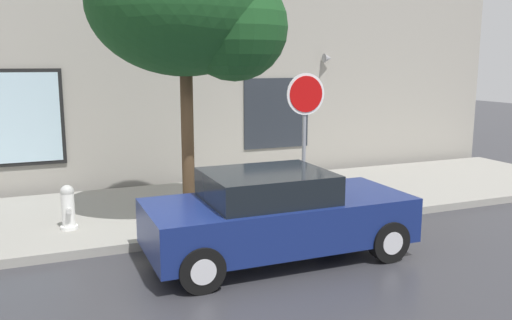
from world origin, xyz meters
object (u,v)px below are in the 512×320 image
parked_car (277,215)px  stop_sign (305,116)px  fire_hydrant (68,208)px  street_tree (195,8)px

parked_car → stop_sign: 2.36m
parked_car → fire_hydrant: (-2.92, 2.27, -0.15)m
stop_sign → parked_car: bearing=-129.8°
street_tree → stop_sign: 2.73m
fire_hydrant → street_tree: (2.18, -0.54, 3.36)m
parked_car → fire_hydrant: size_ratio=5.20×
parked_car → fire_hydrant: bearing=142.1°
parked_car → fire_hydrant: 3.70m
fire_hydrant → street_tree: 4.04m
parked_car → stop_sign: (1.24, 1.49, 1.34)m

